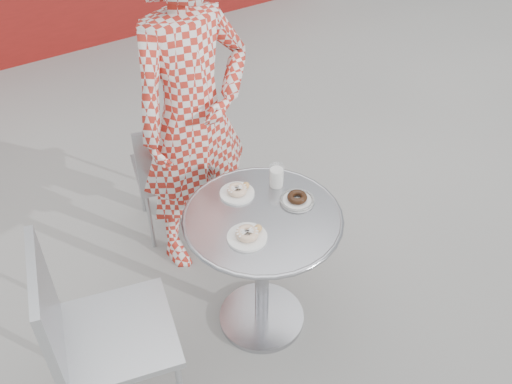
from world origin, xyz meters
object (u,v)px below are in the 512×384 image
milk_cup (277,177)px  plate_near (248,235)px  seated_person (193,117)px  plate_checker (297,199)px  chair_far (173,192)px  bistro_table (262,245)px  chair_left (121,363)px  plate_far (238,191)px

milk_cup → plate_near: bearing=-143.5°
seated_person → plate_checker: bearing=-80.6°
plate_near → chair_far: bearing=85.1°
bistro_table → chair_far: size_ratio=0.89×
chair_far → seated_person: (0.06, -0.25, 0.64)m
bistro_table → chair_left: 0.81m
bistro_table → seated_person: size_ratio=0.41×
chair_far → plate_checker: 1.05m
seated_person → plate_near: 0.76m
plate_checker → plate_far: bearing=135.9°
plate_near → milk_cup: bearing=36.5°
chair_far → plate_checker: (0.23, -0.90, 0.49)m
plate_far → plate_near: size_ratio=0.93×
bistro_table → plate_near: 0.25m
chair_left → plate_checker: 1.05m
bistro_table → chair_far: chair_far is taller
chair_left → plate_far: size_ratio=6.04×
chair_left → plate_far: 0.91m
chair_far → chair_left: size_ratio=0.84×
plate_checker → chair_left: bearing=-176.8°
plate_far → plate_checker: bearing=-44.1°
milk_cup → plate_far: bearing=166.1°
chair_left → plate_checker: size_ratio=6.10×
chair_left → plate_near: bearing=-78.5°
plate_far → plate_checker: size_ratio=1.01×
bistro_table → seated_person: 0.74m
plate_far → plate_near: plate_near is taller
seated_person → milk_cup: size_ratio=15.98×
bistro_table → plate_far: bearing=93.7°
plate_checker → milk_cup: size_ratio=1.43×
bistro_table → plate_near: plate_near is taller
chair_left → seated_person: size_ratio=0.55×
bistro_table → seated_person: bearing=88.7°
bistro_table → chair_left: chair_left is taller
plate_far → milk_cup: 0.20m
bistro_table → plate_checker: 0.27m
plate_near → plate_checker: (0.32, 0.08, -0.01)m
plate_near → plate_checker: plate_near is taller
plate_checker → milk_cup: bearing=95.0°
milk_cup → chair_far: bearing=106.1°
plate_far → bistro_table: bearing=-86.3°
bistro_table → chair_left: bearing=-175.9°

